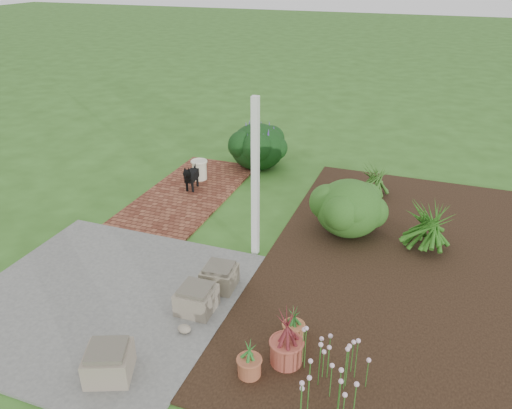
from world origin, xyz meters
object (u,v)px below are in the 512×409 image
(cream_ceramic_urn, at_px, (199,170))
(evergreen_shrub, at_px, (349,207))
(black_dog, at_px, (191,176))
(stone_trough_near, at_px, (109,363))

(cream_ceramic_urn, distance_m, evergreen_shrub, 3.53)
(black_dog, bearing_deg, cream_ceramic_urn, 92.18)
(stone_trough_near, bearing_deg, evergreen_shrub, 65.97)
(evergreen_shrub, bearing_deg, black_dog, 169.18)
(stone_trough_near, distance_m, evergreen_shrub, 4.52)
(black_dog, distance_m, cream_ceramic_urn, 0.56)
(black_dog, xyz_separation_m, evergreen_shrub, (3.23, -0.62, 0.17))
(cream_ceramic_urn, bearing_deg, evergreen_shrub, -19.34)
(black_dog, bearing_deg, stone_trough_near, -80.16)
(stone_trough_near, bearing_deg, cream_ceramic_urn, 105.67)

